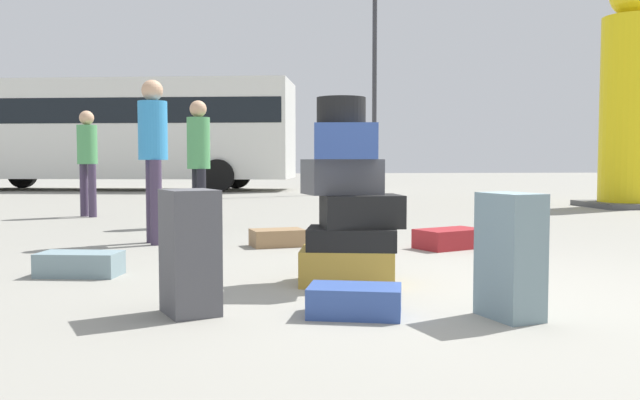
# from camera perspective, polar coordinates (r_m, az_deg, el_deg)

# --- Properties ---
(ground_plane) EXTENTS (80.00, 80.00, 0.00)m
(ground_plane) POSITION_cam_1_polar(r_m,az_deg,el_deg) (4.46, 9.29, -7.86)
(ground_plane) COLOR gray
(suitcase_tower) EXTENTS (0.74, 0.63, 1.31)m
(suitcase_tower) POSITION_cam_1_polar(r_m,az_deg,el_deg) (4.64, 2.51, -0.71)
(suitcase_tower) COLOR #B28C33
(suitcase_tower) RESTS_ON ground
(suitcase_maroon_foreground_far) EXTENTS (0.76, 0.63, 0.19)m
(suitcase_maroon_foreground_far) POSITION_cam_1_polar(r_m,az_deg,el_deg) (6.67, 11.16, -3.29)
(suitcase_maroon_foreground_far) COLOR maroon
(suitcase_maroon_foreground_far) RESTS_ON ground
(suitcase_slate_right_side) EXTENTS (0.32, 0.40, 0.69)m
(suitcase_slate_right_side) POSITION_cam_1_polar(r_m,az_deg,el_deg) (3.78, 16.09, -4.65)
(suitcase_slate_right_side) COLOR gray
(suitcase_slate_right_side) RESTS_ON ground
(suitcase_charcoal_left_side) EXTENTS (0.37, 0.41, 0.71)m
(suitcase_charcoal_left_side) POSITION_cam_1_polar(r_m,az_deg,el_deg) (3.81, -11.17, -4.42)
(suitcase_charcoal_left_side) COLOR #4C4C51
(suitcase_charcoal_left_side) RESTS_ON ground
(suitcase_navy_behind_tower) EXTENTS (0.58, 0.43, 0.17)m
(suitcase_navy_behind_tower) POSITION_cam_1_polar(r_m,az_deg,el_deg) (3.74, 3.02, -8.69)
(suitcase_navy_behind_tower) COLOR #334F99
(suitcase_navy_behind_tower) RESTS_ON ground
(suitcase_slate_foreground_near) EXTENTS (0.65, 0.41, 0.18)m
(suitcase_slate_foreground_near) POSITION_cam_1_polar(r_m,az_deg,el_deg) (5.31, -20.03, -5.21)
(suitcase_slate_foreground_near) COLOR gray
(suitcase_slate_foreground_near) RESTS_ON ground
(suitcase_brown_upright_blue) EXTENTS (0.58, 0.45, 0.17)m
(suitcase_brown_upright_blue) POSITION_cam_1_polar(r_m,az_deg,el_deg) (6.72, -3.69, -3.27)
(suitcase_brown_upright_blue) COLOR olive
(suitcase_brown_upright_blue) RESTS_ON ground
(person_bearded_onlooker) EXTENTS (0.30, 0.30, 1.63)m
(person_bearded_onlooker) POSITION_cam_1_polar(r_m,az_deg,el_deg) (10.76, -19.44, 3.79)
(person_bearded_onlooker) COLOR #3F334C
(person_bearded_onlooker) RESTS_ON ground
(person_tourist_with_camera) EXTENTS (0.30, 0.33, 1.70)m
(person_tourist_with_camera) POSITION_cam_1_polar(r_m,az_deg,el_deg) (7.07, -14.21, 4.55)
(person_tourist_with_camera) COLOR #3F334C
(person_tourist_with_camera) RESTS_ON ground
(person_passerby_in_red) EXTENTS (0.30, 0.33, 1.65)m
(person_passerby_in_red) POSITION_cam_1_polar(r_m,az_deg,el_deg) (8.80, -10.44, 4.09)
(person_passerby_in_red) COLOR black
(person_passerby_in_red) RESTS_ON ground
(yellow_dummy_statue) EXTENTS (1.47, 1.47, 4.30)m
(yellow_dummy_statue) POSITION_cam_1_polar(r_m,az_deg,el_deg) (13.54, 25.18, 7.56)
(yellow_dummy_statue) COLOR yellow
(yellow_dummy_statue) RESTS_ON ground
(parked_bus) EXTENTS (10.87, 4.48, 3.15)m
(parked_bus) POSITION_cam_1_polar(r_m,az_deg,el_deg) (20.45, -17.52, 5.99)
(parked_bus) COLOR silver
(parked_bus) RESTS_ON ground
(lamp_post) EXTENTS (0.36, 0.36, 7.29)m
(lamp_post) POSITION_cam_1_polar(r_m,az_deg,el_deg) (17.78, 4.76, 15.68)
(lamp_post) COLOR #333338
(lamp_post) RESTS_ON ground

